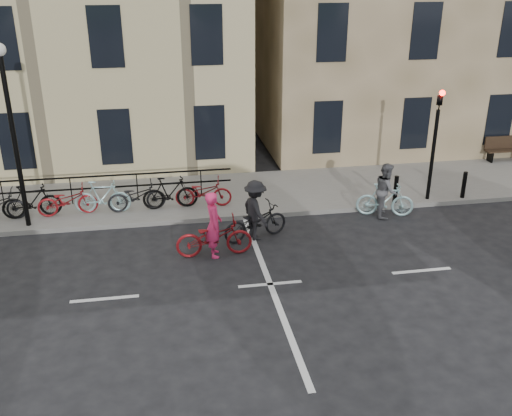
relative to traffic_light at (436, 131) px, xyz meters
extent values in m
plane|color=black|center=(-6.20, -4.34, -2.45)|extent=(120.00, 120.00, 0.00)
cube|color=slate|center=(-10.20, 1.66, -2.38)|extent=(46.00, 4.00, 0.15)
cylinder|color=black|center=(0.00, 0.01, -0.80)|extent=(0.12, 0.12, 3.00)
imported|color=black|center=(0.00, 0.01, 1.15)|extent=(0.15, 0.18, 0.90)
sphere|color=#FF0C05|center=(0.00, -0.11, 1.25)|extent=(0.18, 0.18, 0.18)
cylinder|color=black|center=(-12.70, 0.06, 0.20)|extent=(0.14, 0.14, 5.00)
cylinder|color=black|center=(-1.20, -0.09, -1.85)|extent=(0.14, 0.14, 0.90)
cylinder|color=black|center=(1.20, -0.09, -1.85)|extent=(0.14, 0.14, 0.90)
cube|color=black|center=(4.20, 3.31, -2.10)|extent=(0.06, 0.38, 0.40)
cube|color=black|center=(4.80, 3.31, -1.87)|extent=(1.60, 0.40, 0.06)
cube|color=black|center=(4.80, 3.49, -1.58)|extent=(1.60, 0.06, 0.50)
cube|color=black|center=(-10.55, 1.56, -1.83)|extent=(8.30, 0.04, 0.95)
imported|color=black|center=(-12.65, 0.66, -1.78)|extent=(1.75, 0.49, 1.05)
imported|color=maroon|center=(-11.60, 0.66, -1.83)|extent=(1.80, 0.63, 0.95)
imported|color=#9AC7CA|center=(-10.55, 0.66, -1.78)|extent=(1.75, 0.49, 1.05)
imported|color=black|center=(-9.50, 0.66, -1.83)|extent=(1.80, 0.63, 0.95)
imported|color=black|center=(-8.45, 0.66, -1.78)|extent=(1.75, 0.49, 1.05)
imported|color=maroon|center=(-7.40, 0.66, -1.83)|extent=(1.80, 0.63, 0.95)
imported|color=maroon|center=(-7.39, -2.54, -1.91)|extent=(2.07, 0.74, 1.08)
imported|color=#E92964|center=(-7.39, -2.54, -1.53)|extent=(0.45, 0.68, 1.84)
imported|color=#9AC7CA|center=(-1.83, -0.76, -1.92)|extent=(1.86, 0.98, 1.07)
imported|color=#525256|center=(-1.83, -0.76, -1.59)|extent=(0.86, 0.99, 1.73)
imported|color=black|center=(-6.11, -1.69, -1.93)|extent=(2.10, 1.29, 1.04)
imported|color=black|center=(-6.11, -1.69, -1.57)|extent=(0.99, 1.29, 1.77)
camera|label=1|loc=(-8.65, -16.39, 4.76)|focal=40.00mm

